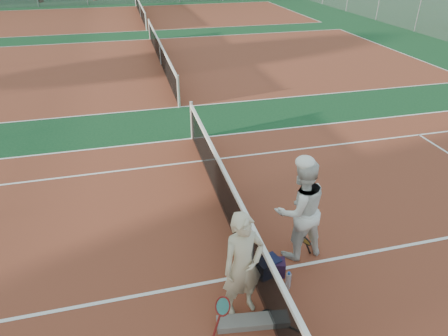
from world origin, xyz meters
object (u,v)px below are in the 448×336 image
object	(u,v)px
net_main	(252,252)
water_bottle	(288,281)
sports_bag_navy	(268,267)
racket_black_held	(304,247)
racket_red	(223,313)
sports_bag_purple	(274,267)
player_b	(300,210)
racket_spare	(270,317)
player_a	(243,266)

from	to	relation	value
net_main	water_bottle	size ratio (longest dim) A/B	36.60
sports_bag_navy	water_bottle	world-z (taller)	sports_bag_navy
racket_black_held	racket_red	bearing A→B (deg)	1.22
sports_bag_navy	sports_bag_purple	size ratio (longest dim) A/B	1.13
racket_red	sports_bag_navy	distance (m)	1.30
player_b	racket_red	world-z (taller)	player_b
racket_spare	sports_bag_navy	distance (m)	0.92
racket_red	racket_spare	distance (m)	0.76
racket_red	water_bottle	distance (m)	1.29
water_bottle	racket_black_held	bearing A→B (deg)	47.53
racket_spare	sports_bag_purple	distance (m)	0.93
player_b	racket_spare	world-z (taller)	player_b
player_b	racket_spare	bearing A→B (deg)	46.77
sports_bag_purple	racket_red	bearing A→B (deg)	-143.50
racket_red	water_bottle	bearing A→B (deg)	-21.22
racket_red	player_b	bearing A→B (deg)	-5.77
net_main	racket_spare	bearing A→B (deg)	-89.17
player_b	sports_bag_navy	size ratio (longest dim) A/B	4.88
player_b	sports_bag_purple	distance (m)	1.06
racket_black_held	racket_spare	distance (m)	1.47
sports_bag_purple	water_bottle	world-z (taller)	water_bottle
water_bottle	racket_red	bearing A→B (deg)	-159.13
racket_black_held	water_bottle	distance (m)	0.77
sports_bag_navy	water_bottle	bearing A→B (deg)	-60.67
net_main	water_bottle	world-z (taller)	net_main
racket_red	racket_spare	world-z (taller)	racket_red
water_bottle	racket_spare	bearing A→B (deg)	-134.10
sports_bag_purple	water_bottle	distance (m)	0.37
player_b	racket_black_held	xyz separation A→B (m)	(0.06, -0.19, -0.68)
net_main	sports_bag_purple	distance (m)	0.54
sports_bag_purple	racket_spare	bearing A→B (deg)	-113.90
player_b	racket_red	size ratio (longest dim) A/B	3.61
racket_black_held	racket_spare	xyz separation A→B (m)	(-0.99, -1.05, -0.25)
net_main	racket_spare	xyz separation A→B (m)	(0.01, -0.91, -0.48)
sports_bag_navy	racket_black_held	bearing A→B (deg)	13.92
sports_bag_navy	water_bottle	distance (m)	0.44
player_a	sports_bag_navy	world-z (taller)	player_a
racket_red	sports_bag_navy	world-z (taller)	racket_red
net_main	racket_spare	world-z (taller)	net_main
player_b	racket_red	bearing A→B (deg)	29.71
net_main	water_bottle	xyz separation A→B (m)	(0.49, -0.42, -0.36)
racket_black_held	racket_spare	world-z (taller)	racket_black_held
racket_spare	sports_bag_navy	xyz separation A→B (m)	(0.26, 0.87, 0.13)
player_a	net_main	bearing A→B (deg)	50.12
racket_red	net_main	bearing A→B (deg)	9.07
racket_spare	sports_bag_navy	bearing A→B (deg)	-59.04
net_main	racket_black_held	world-z (taller)	net_main
net_main	racket_red	world-z (taller)	net_main
net_main	water_bottle	bearing A→B (deg)	-40.59
player_a	player_b	bearing A→B (deg)	25.81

